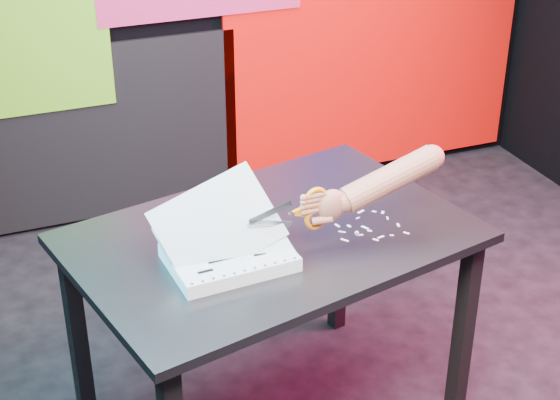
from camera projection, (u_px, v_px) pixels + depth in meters
name	position (u px, v px, depth m)	size (l,w,h in m)	color
room	(419.00, 5.00, 2.57)	(3.01, 3.01, 2.71)	#28272A
backdrop	(266.00, 8.00, 3.97)	(2.88, 0.05, 2.08)	red
work_table	(271.00, 260.00, 2.60)	(1.30, 1.01, 0.75)	black
printout_stack	(229.00, 255.00, 2.40)	(0.39, 0.27, 0.26)	silver
scissors	(311.00, 210.00, 2.44)	(0.24, 0.02, 0.14)	#B0B0B1
hand_forearm	(380.00, 183.00, 2.49)	(0.45, 0.09, 0.18)	#AD5437
paper_clippings	(363.00, 227.00, 2.59)	(0.21, 0.19, 0.00)	white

